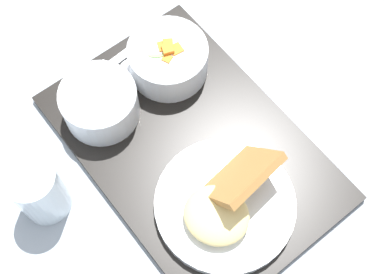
% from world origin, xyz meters
% --- Properties ---
extents(ground_plane, '(4.00, 4.00, 0.00)m').
position_xyz_m(ground_plane, '(0.00, 0.00, 0.00)').
color(ground_plane, '#99A3AD').
extents(serving_tray, '(0.47, 0.34, 0.01)m').
position_xyz_m(serving_tray, '(0.00, 0.00, 0.01)').
color(serving_tray, black).
rests_on(serving_tray, ground_plane).
extents(bowl_salad, '(0.13, 0.13, 0.07)m').
position_xyz_m(bowl_salad, '(-0.12, 0.07, 0.05)').
color(bowl_salad, silver).
rests_on(bowl_salad, serving_tray).
extents(bowl_soup, '(0.12, 0.12, 0.06)m').
position_xyz_m(bowl_soup, '(-0.14, -0.06, 0.05)').
color(bowl_soup, silver).
rests_on(bowl_soup, serving_tray).
extents(plate_main, '(0.20, 0.20, 0.09)m').
position_xyz_m(plate_main, '(0.10, -0.04, 0.03)').
color(plate_main, silver).
rests_on(plate_main, serving_tray).
extents(knife, '(0.02, 0.20, 0.02)m').
position_xyz_m(knife, '(-0.19, -0.02, 0.02)').
color(knife, silver).
rests_on(knife, serving_tray).
extents(spoon, '(0.04, 0.14, 0.01)m').
position_xyz_m(spoon, '(-0.16, 0.00, 0.02)').
color(spoon, silver).
rests_on(spoon, serving_tray).
extents(glass_water, '(0.07, 0.07, 0.11)m').
position_xyz_m(glass_water, '(-0.09, -0.21, 0.05)').
color(glass_water, silver).
rests_on(glass_water, ground_plane).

